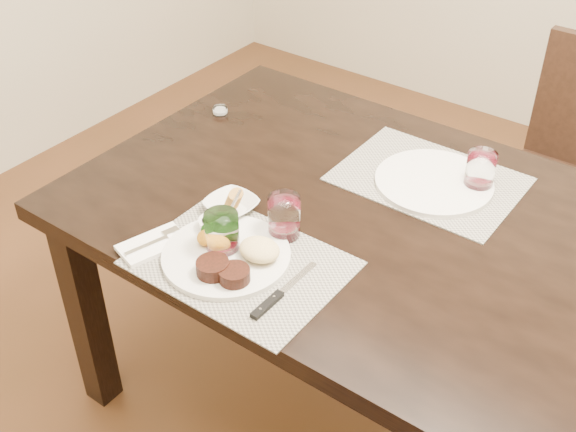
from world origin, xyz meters
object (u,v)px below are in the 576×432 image
Objects in this scene: dinner_plate at (230,255)px; cracker_bowl at (231,205)px; steak_knife at (275,298)px; far_plate at (434,182)px; wine_glass_near at (284,219)px.

dinner_plate is 2.19× the size of cracker_bowl.
steak_knife is 0.72× the size of far_plate.
cracker_bowl is 1.27× the size of wine_glass_near.
wine_glass_near is at bearing 0.35° from cracker_bowl.
cracker_bowl is (-0.12, 0.15, 0.00)m from dinner_plate.
cracker_bowl is (-0.28, 0.19, 0.01)m from steak_knife.
cracker_bowl is 0.53m from far_plate.
dinner_plate is 1.34× the size of steak_knife.
far_plate is (0.35, 0.40, -0.01)m from cracker_bowl.
cracker_bowl reaches higher than far_plate.
cracker_bowl is at bearing 146.18° from steak_knife.
steak_knife is 0.23m from wine_glass_near.
wine_glass_near is 0.44m from far_plate.
dinner_plate is 2.79× the size of wine_glass_near.
wine_glass_near reaches higher than steak_knife.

